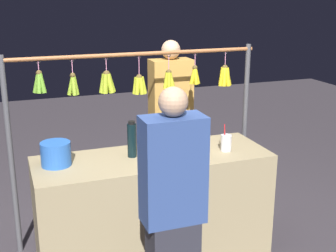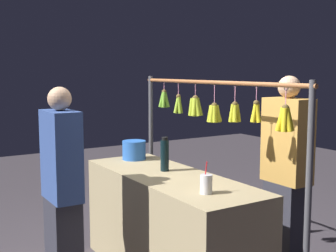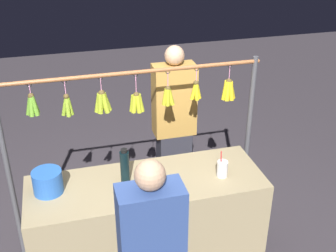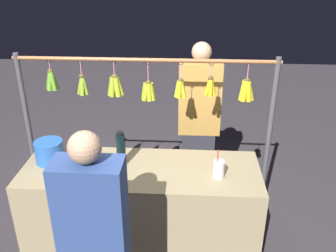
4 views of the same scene
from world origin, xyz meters
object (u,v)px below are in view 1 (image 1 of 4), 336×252
object	(u,v)px
drink_cup	(226,143)
customer_person	(173,216)
vendor_person	(171,126)
water_bottle	(132,140)
blue_bucket	(56,154)

from	to	relation	value
drink_cup	customer_person	size ratio (longest dim) A/B	0.14
vendor_person	customer_person	size ratio (longest dim) A/B	1.05
vendor_person	water_bottle	bearing A→B (deg)	52.27
water_bottle	drink_cup	distance (m)	0.74
blue_bucket	drink_cup	bearing A→B (deg)	173.96
blue_bucket	drink_cup	distance (m)	1.30
drink_cup	customer_person	distance (m)	1.05
water_bottle	customer_person	distance (m)	0.90
water_bottle	blue_bucket	bearing A→B (deg)	-1.39
vendor_person	customer_person	bearing A→B (deg)	70.03
water_bottle	customer_person	world-z (taller)	customer_person
water_bottle	vendor_person	distance (m)	1.00
water_bottle	blue_bucket	distance (m)	0.57
water_bottle	customer_person	xyz separation A→B (m)	(-0.00, 0.87, -0.21)
blue_bucket	vendor_person	size ratio (longest dim) A/B	0.13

